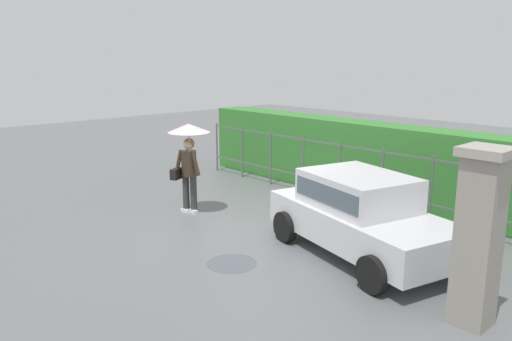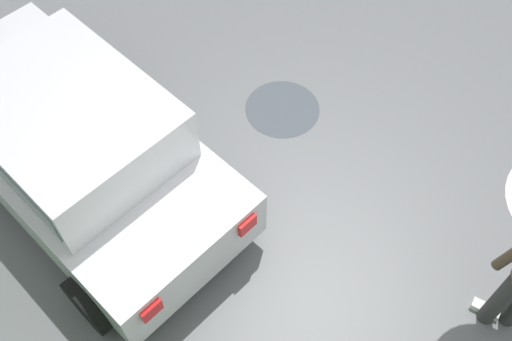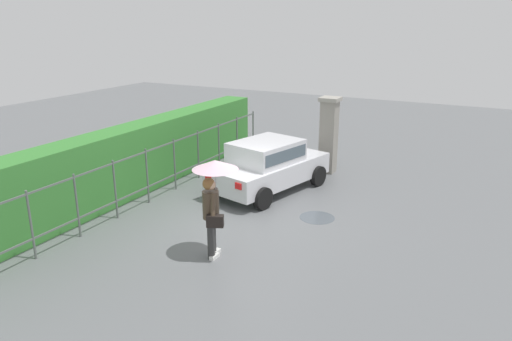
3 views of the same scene
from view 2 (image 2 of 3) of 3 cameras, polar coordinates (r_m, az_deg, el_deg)
ground_plane at (r=5.95m, az=4.12°, el=-6.89°), size 40.00×40.00×0.00m
car at (r=5.86m, az=-17.45°, el=2.72°), size 3.99×2.56×1.48m
puddle_near at (r=6.91m, az=2.60°, el=6.05°), size 0.88×0.88×0.00m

